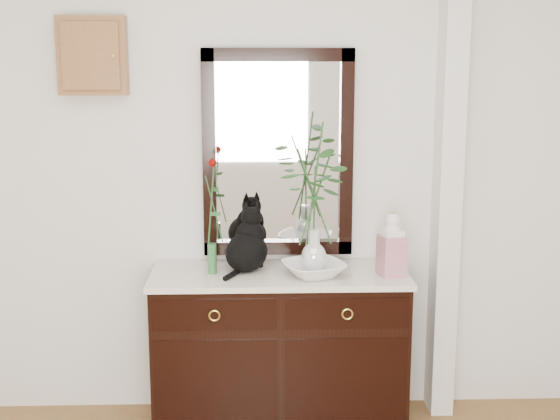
{
  "coord_description": "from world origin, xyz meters",
  "views": [
    {
      "loc": [
        -0.03,
        -2.15,
        1.97
      ],
      "look_at": [
        0.1,
        1.63,
        1.2
      ],
      "focal_mm": 50.0,
      "sensor_mm": 36.0,
      "label": 1
    }
  ],
  "objects_px": {
    "sideboard": "(279,341)",
    "ginger_jar": "(392,244)",
    "cat": "(246,239)",
    "lotus_bowl": "(314,269)"
  },
  "relations": [
    {
      "from": "sideboard",
      "to": "cat",
      "type": "height_order",
      "value": "cat"
    },
    {
      "from": "sideboard",
      "to": "cat",
      "type": "relative_size",
      "value": 3.96
    },
    {
      "from": "lotus_bowl",
      "to": "ginger_jar",
      "type": "bearing_deg",
      "value": 1.04
    },
    {
      "from": "sideboard",
      "to": "ginger_jar",
      "type": "xyz_separation_m",
      "value": [
        0.57,
        -0.07,
        0.54
      ]
    },
    {
      "from": "cat",
      "to": "ginger_jar",
      "type": "xyz_separation_m",
      "value": [
        0.74,
        -0.11,
        -0.0
      ]
    },
    {
      "from": "sideboard",
      "to": "cat",
      "type": "xyz_separation_m",
      "value": [
        -0.17,
        0.04,
        0.54
      ]
    },
    {
      "from": "cat",
      "to": "lotus_bowl",
      "type": "bearing_deg",
      "value": 5.22
    },
    {
      "from": "ginger_jar",
      "to": "lotus_bowl",
      "type": "bearing_deg",
      "value": -178.96
    },
    {
      "from": "sideboard",
      "to": "ginger_jar",
      "type": "bearing_deg",
      "value": -7.1
    },
    {
      "from": "sideboard",
      "to": "lotus_bowl",
      "type": "xyz_separation_m",
      "value": [
        0.17,
        -0.08,
        0.41
      ]
    }
  ]
}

